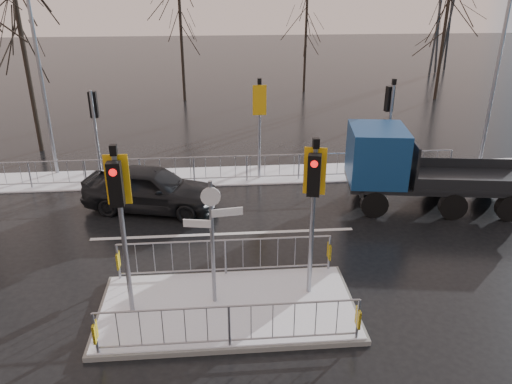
{
  "coord_description": "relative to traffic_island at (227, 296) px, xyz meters",
  "views": [
    {
      "loc": [
        -0.16,
        -9.7,
        7.23
      ],
      "look_at": [
        0.91,
        2.8,
        1.8
      ],
      "focal_mm": 35.0,
      "sensor_mm": 36.0,
      "label": 1
    }
  ],
  "objects": [
    {
      "name": "tree_far_b",
      "position": [
        6.01,
        23.99,
        3.79
      ],
      "size": [
        3.25,
        3.25,
        6.14
      ],
      "color": "black",
      "rests_on": "ground"
    },
    {
      "name": "car_far_lane",
      "position": [
        -2.35,
        5.8,
        0.37
      ],
      "size": [
        4.74,
        2.82,
        1.51
      ],
      "primitive_type": "imported",
      "rotation": [
        0.0,
        0.0,
        1.32
      ],
      "color": "black",
      "rests_on": "ground"
    },
    {
      "name": "tree_far_c",
      "position": [
        14.01,
        20.99,
        4.76
      ],
      "size": [
        4.0,
        4.0,
        7.55
      ],
      "color": "black",
      "rests_on": "ground"
    },
    {
      "name": "street_lamp_right",
      "position": [
        10.58,
        8.49,
        4.0
      ],
      "size": [
        1.25,
        0.18,
        8.0
      ],
      "color": "gray",
      "rests_on": "ground"
    },
    {
      "name": "lane_markings",
      "position": [
        0.01,
        -0.34,
        -0.39
      ],
      "size": [
        8.0,
        11.38,
        0.01
      ],
      "color": "silver",
      "rests_on": "ground"
    },
    {
      "name": "flatbed_truck",
      "position": [
        5.99,
        5.39,
        1.06
      ],
      "size": [
        6.14,
        2.99,
        2.73
      ],
      "color": "black",
      "rests_on": "ground"
    },
    {
      "name": "street_lamp_left",
      "position": [
        -6.42,
        9.49,
        4.1
      ],
      "size": [
        1.25,
        0.18,
        8.2
      ],
      "color": "gray",
      "rests_on": "ground"
    },
    {
      "name": "snow_verge",
      "position": [
        0.01,
        8.59,
        -0.37
      ],
      "size": [
        30.0,
        2.0,
        0.04
      ],
      "primitive_type": "cube",
      "color": "white",
      "rests_on": "ground"
    },
    {
      "name": "traffic_island",
      "position": [
        0.0,
        0.0,
        0.0
      ],
      "size": [
        6.0,
        3.04,
        4.15
      ],
      "color": "#61615C",
      "rests_on": "ground"
    },
    {
      "name": "far_kerb_fixtures",
      "position": [
        0.31,
        8.08,
        0.63
      ],
      "size": [
        18.0,
        0.65,
        3.83
      ],
      "color": "gray",
      "rests_on": "ground"
    },
    {
      "name": "tree_near_b",
      "position": [
        -7.99,
        12.49,
        4.76
      ],
      "size": [
        4.0,
        4.0,
        7.55
      ],
      "color": "black",
      "rests_on": "ground"
    },
    {
      "name": "ground",
      "position": [
        0.01,
        -0.01,
        -0.39
      ],
      "size": [
        120.0,
        120.0,
        0.0
      ],
      "primitive_type": "plane",
      "color": "black",
      "rests_on": "ground"
    },
    {
      "name": "tree_far_a",
      "position": [
        -1.99,
        21.99,
        4.43
      ],
      "size": [
        3.75,
        3.75,
        7.08
      ],
      "color": "black",
      "rests_on": "ground"
    }
  ]
}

